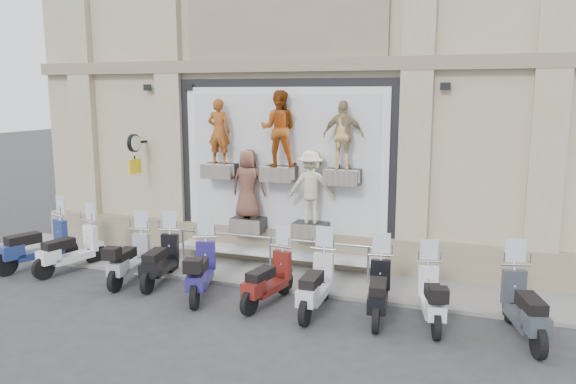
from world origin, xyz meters
The scene contains 16 objects.
ground centered at (0.00, 0.00, 0.00)m, with size 90.00×90.00×0.00m, color #313133.
sidewalk centered at (0.00, 2.10, 0.04)m, with size 16.00×2.20×0.08m, color gray.
building centered at (0.00, 7.00, 6.00)m, with size 14.00×8.60×12.00m, color #BEB08A, non-canonical shape.
shop_vitrine centered at (0.07, 2.74, 2.39)m, with size 5.60×0.90×4.30m.
guard_rail centered at (0.00, 2.00, 0.47)m, with size 5.06×0.10×0.93m, color #9EA0A5, non-canonical shape.
clock_sign_bracket centered at (-3.90, 2.47, 2.80)m, with size 0.10×0.80×1.02m.
scooter_a centered at (-5.54, 0.62, 0.85)m, with size 0.61×2.09×1.70m, color navy, non-canonical shape.
scooter_b centered at (-4.59, 0.67, 0.78)m, with size 0.56×1.93×1.57m, color white, non-canonical shape.
scooter_c centered at (-2.82, 0.54, 0.76)m, with size 0.54×1.86×1.52m, color #91979D, non-canonical shape.
scooter_d centered at (-2.12, 0.68, 0.77)m, with size 0.55×1.89×1.53m, color black, non-canonical shape.
scooter_e centered at (-0.87, 0.24, 0.79)m, with size 0.57×1.95×1.59m, color navy, non-canonical shape.
scooter_f centered at (0.61, 0.29, 0.75)m, with size 0.54×1.84×1.50m, color #611610, non-canonical shape.
scooter_g centered at (1.63, 0.22, 0.78)m, with size 0.56×1.93×1.57m, color silver, non-canonical shape.
scooter_h centered at (2.84, 0.31, 0.76)m, with size 0.54×1.86×1.51m, color black, non-canonical shape.
scooter_i centered at (3.81, 0.34, 0.73)m, with size 0.52×1.80×1.46m, color silver, non-canonical shape.
scooter_j centered at (5.37, 0.24, 0.81)m, with size 0.58×1.99×1.62m, color #30353B, non-canonical shape.
Camera 1 is at (4.58, -9.74, 4.20)m, focal length 35.00 mm.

